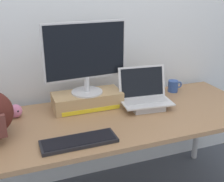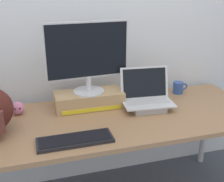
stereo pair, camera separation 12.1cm
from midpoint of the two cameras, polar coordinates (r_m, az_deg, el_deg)
The scene contains 8 objects.
back_wall at distance 2.18m, azimuth -2.05°, elevation 13.73°, with size 7.00×0.10×2.60m, color silver.
desk at distance 1.91m, azimuth 1.83°, elevation -6.88°, with size 2.04×0.77×0.74m.
toner_box_yellow at distance 2.01m, azimuth -2.91°, elevation -1.71°, with size 0.48×0.21×0.11m.
desktop_monitor at distance 1.91m, azimuth -3.07°, elevation 7.06°, with size 0.57×0.22×0.49m.
open_laptop at distance 2.01m, azimuth 8.71°, elevation -1.88°, with size 0.36×0.26×0.27m.
external_keyboard at distance 1.60m, azimuth -5.23°, elevation -9.76°, with size 0.42×0.15×0.02m.
coffee_mug at distance 2.34m, azimuth 14.59°, elevation 0.65°, with size 0.12×0.08×0.09m.
plush_toy at distance 1.98m, azimuth -16.69°, elevation -3.33°, with size 0.09×0.09×0.09m.
Camera 2 is at (-0.48, -1.63, 1.56)m, focal length 45.71 mm.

